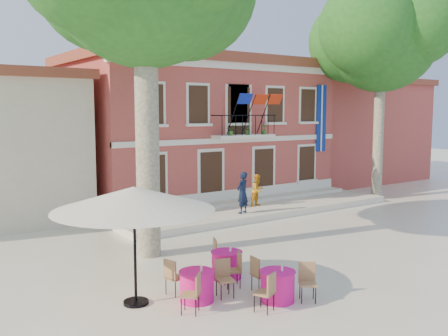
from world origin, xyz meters
TOP-DOWN VIEW (x-y plane):
  - ground at (0.00, 0.00)m, footprint 90.00×90.00m
  - main_building at (2.00, 9.99)m, footprint 13.50×9.59m
  - neighbor_east at (14.00, 11.00)m, footprint 9.40×9.40m
  - terrace at (2.00, 4.40)m, footprint 14.00×3.40m
  - plane_tree_east at (9.48, 3.58)m, footprint 5.89×5.89m
  - patio_umbrella at (-7.46, -2.56)m, footprint 3.92×3.92m
  - pedestrian_navy at (0.38, 3.50)m, footprint 0.77×0.64m
  - pedestrian_orange at (1.96, 4.42)m, footprint 0.83×0.70m
  - cafe_table_0 at (-6.14, -3.26)m, footprint 1.80×1.82m
  - cafe_table_1 at (-4.54, -2.27)m, footprint 1.14×1.93m
  - cafe_table_2 at (-4.50, -4.41)m, footprint 1.86×1.71m

SIDE VIEW (x-z plane):
  - ground at x=0.00m, z-range 0.00..0.00m
  - terrace at x=2.00m, z-range 0.00..0.30m
  - cafe_table_1 at x=-4.54m, z-range -0.05..0.90m
  - cafe_table_0 at x=-6.14m, z-range -0.05..0.90m
  - cafe_table_2 at x=-4.50m, z-range -0.05..0.90m
  - pedestrian_orange at x=1.96m, z-range 0.30..1.79m
  - pedestrian_navy at x=0.38m, z-range 0.30..2.11m
  - patio_umbrella at x=-7.46m, z-range 1.16..4.07m
  - neighbor_east at x=14.00m, z-range 0.02..6.42m
  - main_building at x=2.00m, z-range 0.03..7.53m
  - plane_tree_east at x=9.48m, z-range 2.79..14.36m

